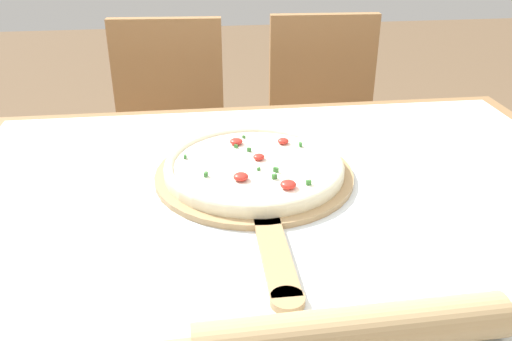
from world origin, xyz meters
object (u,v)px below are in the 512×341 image
rolling_pin (353,330)px  pizza (254,166)px  pizza_peel (255,179)px  chair_right (324,125)px  chair_left (169,133)px

rolling_pin → pizza: bearing=97.8°
pizza_peel → pizza: pizza is taller
pizza_peel → chair_right: bearing=66.9°
chair_left → chair_right: 0.55m
rolling_pin → chair_left: 1.33m
rolling_pin → pizza_peel: bearing=98.2°
pizza_peel → chair_left: chair_left is taller
pizza_peel → chair_right: size_ratio=0.68×
pizza_peel → pizza: 0.03m
rolling_pin → chair_right: 1.33m
pizza_peel → chair_right: 0.92m
pizza → chair_left: (-0.20, 0.80, -0.26)m
pizza → chair_right: 0.91m
pizza → rolling_pin: rolling_pin is taller
pizza → chair_left: chair_left is taller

